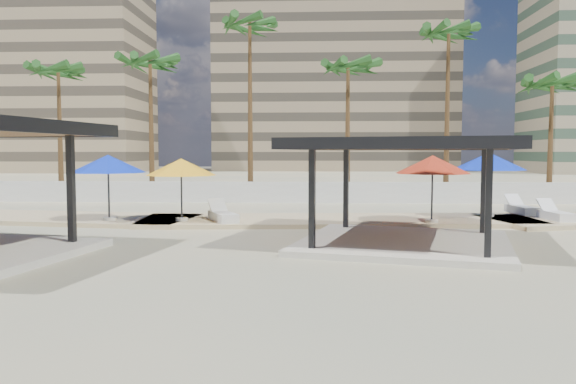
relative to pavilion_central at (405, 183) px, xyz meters
name	(u,v)px	position (x,y,z in m)	size (l,w,h in m)	color
ground	(278,252)	(-3.82, -1.35, -1.95)	(200.00, 200.00, 0.00)	#CCB387
promenade	(337,219)	(-1.82, 6.32, -1.89)	(44.45, 7.97, 0.24)	#C6B284
boundary_wall	(297,192)	(-3.82, 14.65, -1.35)	(56.00, 0.30, 1.20)	silver
building_west	(32,71)	(-45.82, 66.65, 13.32)	(34.00, 16.00, 32.40)	#937F60
building_mid	(334,84)	(0.18, 76.65, 12.32)	(38.00, 16.00, 30.40)	#847259
pavilion_central	(405,183)	(0.00, 0.00, 0.00)	(7.86, 7.86, 3.27)	beige
umbrella_b	(181,167)	(-8.02, 4.51, 0.34)	(3.36, 3.36, 2.45)	beige
umbrella_c	(433,165)	(1.73, 4.45, 0.45)	(3.76, 3.76, 2.58)	beige
umbrella_d	(489,162)	(4.51, 6.63, 0.54)	(3.98, 3.98, 2.69)	beige
umbrella_f	(108,164)	(-10.92, 4.45, 0.47)	(3.72, 3.72, 2.60)	beige
lounger_a	(223,216)	(-6.39, 4.50, -1.57)	(1.55, 2.23, 0.81)	white
lounger_b	(555,215)	(6.88, 5.63, -1.58)	(0.84, 2.11, 0.78)	white
lounger_c	(521,209)	(6.36, 7.90, -1.58)	(0.92, 2.18, 0.80)	white
palm_b	(58,76)	(-18.82, 17.35, 5.70)	(3.00, 3.00, 8.78)	brown
palm_c	(150,68)	(-12.82, 16.75, 6.07)	(3.00, 3.00, 9.18)	brown
palm_d	(250,33)	(-6.82, 17.55, 8.26)	(3.00, 3.00, 11.52)	brown
palm_e	(348,72)	(-0.82, 17.05, 5.75)	(3.00, 3.00, 8.83)	brown
palm_f	(449,40)	(5.18, 17.25, 7.66)	(3.00, 3.00, 10.88)	brown
palm_g	(552,88)	(11.18, 16.85, 4.70)	(3.00, 3.00, 7.72)	brown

